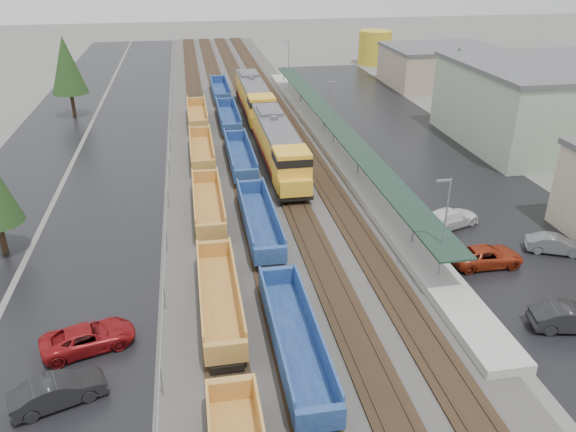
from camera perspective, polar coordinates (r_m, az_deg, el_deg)
name	(u,v)px	position (r m, az deg, el deg)	size (l,w,h in m)	color
ballast_strip	(245,128)	(75.11, -4.43, 8.90)	(20.00, 160.00, 0.08)	#302D2B
trackbed	(245,127)	(75.07, -4.43, 8.99)	(14.60, 160.00, 0.22)	black
west_parking_lot	(128,134)	(75.22, -15.97, 7.99)	(10.00, 160.00, 0.02)	black
west_road	(45,139)	(76.94, -23.42, 7.23)	(9.00, 160.00, 0.02)	black
east_commuter_lot	(409,144)	(70.25, 12.20, 7.17)	(16.00, 100.00, 0.02)	black
station_platform	(333,143)	(67.10, 4.64, 7.45)	(3.00, 80.00, 8.00)	#9E9B93
chainlink_fence	(170,123)	(72.89, -11.88, 9.19)	(0.08, 160.04, 2.02)	gray
distant_hills	(319,9)	(229.25, 3.17, 20.24)	(301.00, 140.00, 25.20)	#4E614B
tree_west_far	(66,65)	(84.41, -21.59, 14.07)	(4.84, 4.84, 11.00)	#332316
tree_east	(456,74)	(79.34, 16.72, 13.63)	(4.40, 4.40, 10.00)	#332316
locomotive_lead	(279,146)	(59.71, -0.97, 7.08)	(3.29, 21.70, 4.91)	black
locomotive_trail	(254,99)	(79.70, -3.45, 11.82)	(3.29, 21.70, 4.91)	black
well_string_yellow	(213,244)	(43.28, -7.64, -2.87)	(2.49, 86.31, 2.21)	#B07331
well_string_blue	(259,221)	(46.55, -2.96, -0.51)	(2.49, 108.84, 2.21)	navy
storage_tank	(375,48)	(119.38, 8.80, 16.56)	(6.55, 6.55, 6.55)	gold
parked_car_west_b	(58,391)	(32.80, -22.33, -16.14)	(4.84, 1.69, 1.59)	black
parked_car_west_c	(88,338)	(35.98, -19.62, -11.56)	(5.41, 2.49, 1.50)	maroon
parked_car_east_a	(571,318)	(39.55, 26.84, -9.24)	(4.99, 1.74, 1.65)	black
parked_car_east_b	(487,256)	(44.60, 19.53, -3.87)	(5.41, 2.49, 1.50)	#982C13
parked_car_east_c	(450,218)	(49.69, 16.14, -0.20)	(5.51, 2.24, 1.60)	white
parked_car_east_e	(555,244)	(48.42, 25.48, -2.62)	(4.34, 1.51, 1.43)	#575A5C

